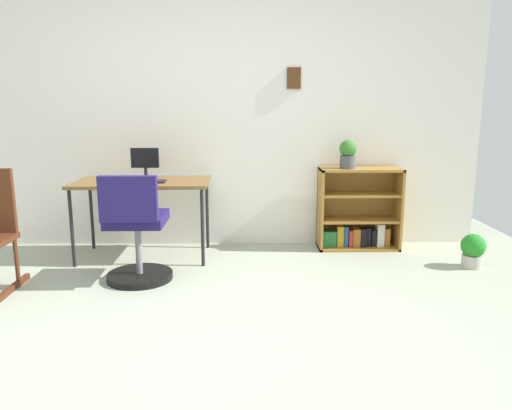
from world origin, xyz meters
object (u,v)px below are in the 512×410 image
object	(u,v)px
office_chair	(136,235)
potted_plant_floor	(473,250)
monitor	(145,164)
bookshelf_low	(358,213)
keyboard	(142,181)
desk	(142,186)
potted_plant_on_shelf	(348,154)

from	to	relation	value
office_chair	potted_plant_floor	size ratio (longest dim) A/B	2.96
monitor	office_chair	bearing A→B (deg)	-85.50
monitor	potted_plant_floor	xyz separation A→B (m)	(2.85, -0.48, -0.69)
office_chair	bookshelf_low	bearing A→B (deg)	25.38
office_chair	potted_plant_floor	world-z (taller)	office_chair
bookshelf_low	keyboard	bearing A→B (deg)	-169.71
monitor	potted_plant_floor	world-z (taller)	monitor
desk	monitor	distance (m)	0.22
office_chair	potted_plant_on_shelf	bearing A→B (deg)	25.62
bookshelf_low	potted_plant_on_shelf	distance (m)	0.60
potted_plant_floor	keyboard	bearing A→B (deg)	174.56
desk	monitor	xyz separation A→B (m)	(0.01, 0.11, 0.19)
desk	office_chair	size ratio (longest dim) A/B	1.36
monitor	keyboard	xyz separation A→B (m)	(0.00, -0.21, -0.13)
office_chair	potted_plant_floor	distance (m)	2.81
monitor	desk	bearing A→B (deg)	-97.18
keyboard	office_chair	world-z (taller)	office_chair
monitor	bookshelf_low	size ratio (longest dim) A/B	0.36
desk	potted_plant_on_shelf	xyz separation A→B (m)	(1.88, 0.21, 0.27)
desk	office_chair	world-z (taller)	office_chair
bookshelf_low	potted_plant_floor	world-z (taller)	bookshelf_low
desk	bookshelf_low	xyz separation A→B (m)	(2.01, 0.26, -0.32)
keyboard	potted_plant_on_shelf	size ratio (longest dim) A/B	1.56
potted_plant_floor	bookshelf_low	bearing A→B (deg)	143.41
potted_plant_on_shelf	potted_plant_floor	xyz separation A→B (m)	(0.98, -0.58, -0.77)
monitor	office_chair	xyz separation A→B (m)	(0.06, -0.76, -0.46)
potted_plant_floor	office_chair	bearing A→B (deg)	-174.15
bookshelf_low	potted_plant_floor	distance (m)	1.08
desk	potted_plant_on_shelf	distance (m)	1.91
keyboard	potted_plant_floor	bearing A→B (deg)	-5.44
keyboard	potted_plant_on_shelf	world-z (taller)	potted_plant_on_shelf
office_chair	bookshelf_low	distance (m)	2.14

